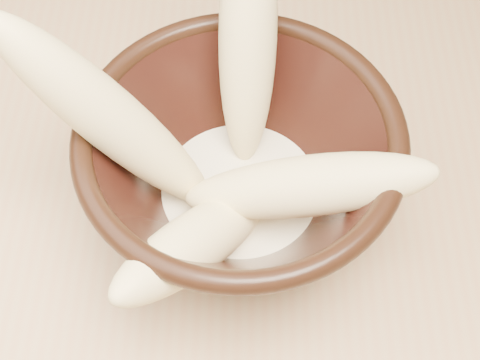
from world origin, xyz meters
TOP-DOWN VIEW (x-y plane):
  - table at (0.00, 0.00)m, footprint 1.20×0.80m
  - bowl at (0.12, -0.03)m, footprint 0.23×0.23m
  - milk_puddle at (0.12, -0.03)m, footprint 0.13×0.13m
  - banana_upright at (0.12, 0.05)m, footprint 0.05×0.14m
  - banana_left at (0.03, -0.02)m, footprint 0.16×0.07m
  - banana_across at (0.17, -0.06)m, footprint 0.19×0.06m
  - banana_front at (0.09, -0.09)m, footprint 0.14×0.16m

SIDE VIEW (x-z plane):
  - table at x=0.00m, z-range 0.30..1.05m
  - milk_puddle at x=0.12m, z-range 0.78..0.80m
  - bowl at x=0.12m, z-range 0.76..0.89m
  - banana_front at x=0.09m, z-range 0.78..0.89m
  - banana_across at x=0.17m, z-range 0.80..0.90m
  - banana_left at x=0.03m, z-range 0.78..0.98m
  - banana_upright at x=0.12m, z-range 0.79..0.98m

